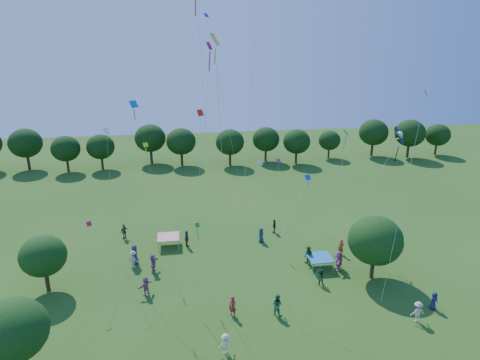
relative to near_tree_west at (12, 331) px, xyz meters
The scene contains 41 objects.
near_tree_west is the anchor object (origin of this frame).
near_tree_north 10.53m from the near_tree_west, 96.24° to the left, with size 3.82×3.82×5.01m.
near_tree_east 28.29m from the near_tree_west, 17.04° to the left, with size 4.76×4.76×5.86m.
treeline 48.18m from the near_tree_west, 74.48° to the left, with size 88.01×8.77×6.77m.
tent_red_stripe 19.52m from the near_tree_west, 62.35° to the left, with size 2.20×2.20×1.10m.
tent_blue 25.50m from the near_tree_west, 24.94° to the left, with size 2.20×2.20×1.10m.
crowd_person_0 30.20m from the near_tree_west, ahead, with size 0.74×0.40×1.50m, color navy.
crowd_person_1 27.06m from the near_tree_west, 22.34° to the left, with size 0.56×0.36×1.50m, color #A1261D.
crowd_person_2 23.67m from the near_tree_west, 19.60° to the left, with size 0.74×0.40×1.51m, color #214F2B.
crowd_person_3 14.79m from the near_tree_west, 66.50° to the left, with size 1.10×0.50×1.69m, color #B1A78D.
crowd_person_4 20.11m from the near_tree_west, 57.00° to the left, with size 1.05×0.48×1.79m, color #453C37.
crowd_person_5 11.57m from the near_tree_west, 50.04° to the left, with size 1.56×0.56×1.68m, color #A35F82.
crowd_person_6 25.12m from the near_tree_west, 41.81° to the left, with size 0.78×0.42×1.59m, color navy.
crowd_person_7 15.05m from the near_tree_west, 18.36° to the left, with size 0.63×0.41×1.70m, color maroon.
crowd_person_8 24.94m from the near_tree_west, 27.09° to the left, with size 0.94×0.51×1.90m, color #285624.
crowd_person_9 13.34m from the near_tree_west, ahead, with size 1.00×0.45×1.54m, color beige.
crowd_person_10 20.22m from the near_tree_west, 77.64° to the left, with size 0.98×0.44×1.66m, color #3D3331.
crowd_person_11 14.64m from the near_tree_west, 57.78° to the left, with size 1.68×0.60×1.79m, color #8E5284.
crowd_person_12 15.43m from the near_tree_west, 67.34° to the left, with size 0.95×0.51×1.93m, color navy.
crowd_person_13 29.02m from the near_tree_west, 26.27° to the left, with size 0.60×0.38×1.60m, color #94371B.
crowd_person_14 18.17m from the near_tree_west, 13.83° to the left, with size 0.90×0.48×1.82m, color #2B6541.
crowd_person_15 27.96m from the near_tree_west, ahead, with size 1.12×0.50×1.71m, color #C1AA9B.
crowd_person_16 27.80m from the near_tree_west, 42.28° to the left, with size 0.93×0.42×1.59m, color #372E2C.
crowd_person_17 26.62m from the near_tree_west, 22.18° to the left, with size 1.77×0.63×1.89m, color #AD659A.
pirate_kite 27.86m from the near_tree_west, ahead, with size 8.05×1.95×13.27m.
red_high_kite 21.88m from the near_tree_west, 30.56° to the left, with size 1.36×1.16×24.27m.
small_kite_0 10.99m from the near_tree_west, 71.87° to the left, with size 1.96×4.00×5.19m.
small_kite_1 15.22m from the near_tree_west, 23.87° to the left, with size 0.86×0.50×14.67m.
small_kite_2 18.45m from the near_tree_west, 64.49° to the left, with size 1.16×0.61×10.02m.
small_kite_3 14.00m from the near_tree_west, 33.58° to the left, with size 0.54×3.24×5.12m.
small_kite_4 31.31m from the near_tree_west, 39.59° to the left, with size 4.86×6.15×4.53m.
small_kite_5 28.90m from the near_tree_west, ahead, with size 2.51×1.86×15.86m.
small_kite_6 17.06m from the near_tree_west, 74.34° to the left, with size 0.89×1.61×11.69m.
small_kite_7 17.15m from the near_tree_west, 62.92° to the left, with size 2.67×0.92×14.29m.
small_kite_8 17.71m from the near_tree_west, 22.37° to the left, with size 1.68×0.85×18.97m.
small_kite_9 22.03m from the near_tree_west, 19.93° to the left, with size 2.40×2.78×23.58m.
small_kite_10 18.24m from the near_tree_west, ahead, with size 1.55×4.08×19.47m.
small_kite_11 31.50m from the near_tree_west, 30.63° to the left, with size 3.23×5.75×10.50m.
small_kite_12 24.66m from the near_tree_west, 47.86° to the left, with size 4.16×0.84×21.18m.
small_kite_13 24.55m from the near_tree_west, 35.63° to the left, with size 0.98×1.39×8.53m.
small_kite_14 25.40m from the near_tree_west, 43.03° to the left, with size 1.18×2.09×7.37m.
Camera 1 is at (-4.18, -14.20, 20.67)m, focal length 32.00 mm.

